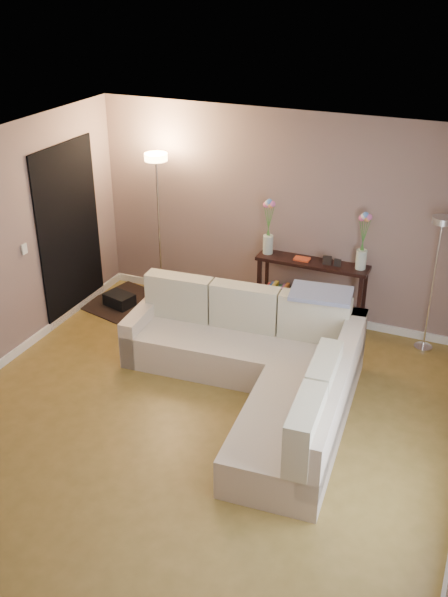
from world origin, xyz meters
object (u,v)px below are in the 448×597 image
at_px(console_table, 305,287).
at_px(floor_lamp_unlit, 437,258).
at_px(floor_lamp_lit, 158,200).
at_px(sectional_sofa, 262,365).

xyz_separation_m(console_table, floor_lamp_unlit, (1.51, -0.08, 0.68)).
xyz_separation_m(floor_lamp_lit, floor_lamp_unlit, (3.43, 0.12, -0.25)).
relative_size(sectional_sofa, floor_lamp_lit, 1.38).
relative_size(console_table, floor_lamp_unlit, 0.84).
relative_size(console_table, floor_lamp_lit, 0.69).
bearing_deg(sectional_sofa, floor_lamp_unlit, 48.07).
height_order(console_table, floor_lamp_unlit, floor_lamp_unlit).
distance_m(sectional_sofa, console_table, 1.70).
distance_m(console_table, floor_lamp_unlit, 1.66).
distance_m(floor_lamp_lit, floor_lamp_unlit, 3.44).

